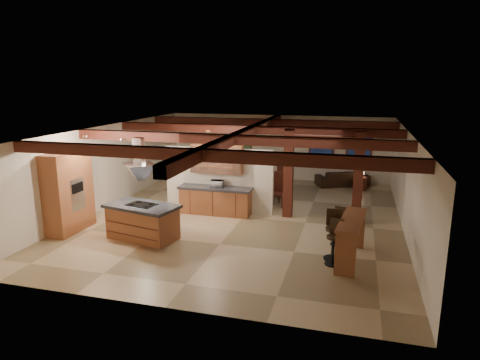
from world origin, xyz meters
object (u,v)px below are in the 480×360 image
Objects in this scene: bar_counter at (351,232)px; kitchen_island at (143,221)px; sofa at (342,178)px; dining_table at (261,193)px.

kitchen_island is at bearing 179.75° from bar_counter.
kitchen_island is 9.59m from sofa.
sofa is at bearing 44.93° from dining_table.
dining_table is 5.95m from bar_counter.
dining_table is 4.28m from sofa.
kitchen_island is 1.38× the size of dining_table.
dining_table is at bearing 124.69° from bar_counter.
bar_counter is at bearing -0.25° from kitchen_island.
dining_table is at bearing 23.00° from sofa.
bar_counter is at bearing 68.69° from sofa.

